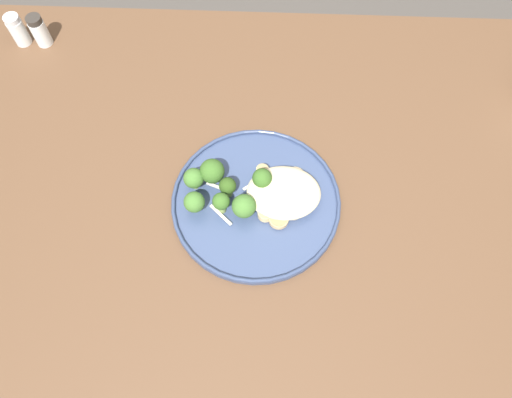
{
  "coord_description": "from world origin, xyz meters",
  "views": [
    {
      "loc": [
        0.01,
        -0.33,
        1.51
      ],
      "look_at": [
        -0.01,
        0.04,
        0.76
      ],
      "focal_mm": 34.65,
      "sensor_mm": 36.0,
      "label": 1
    }
  ],
  "objects_px": {
    "seared_scallop_half_hidden": "(263,171)",
    "seared_scallop_tilted_round": "(265,213)",
    "dinner_plate": "(256,202)",
    "seared_scallop_tiny_bay": "(294,211)",
    "salt_shaker": "(18,30)",
    "broccoli_floret_beside_noodles": "(244,206)",
    "broccoli_floret_tall_stalk": "(263,179)",
    "broccoli_floret_front_edge": "(221,202)",
    "seared_scallop_rear_pale": "(279,219)",
    "broccoli_floret_right_tilted": "(194,202)",
    "broccoli_floret_rear_charred": "(194,178)",
    "pepper_shaker": "(39,31)",
    "seared_scallop_large_seared": "(295,177)",
    "broccoli_floret_left_leaning": "(212,171)",
    "broccoli_floret_center_pile": "(228,186)"
  },
  "relations": [
    {
      "from": "seared_scallop_half_hidden",
      "to": "pepper_shaker",
      "type": "distance_m",
      "value": 0.55
    },
    {
      "from": "seared_scallop_tiny_bay",
      "to": "seared_scallop_half_hidden",
      "type": "relative_size",
      "value": 1.16
    },
    {
      "from": "seared_scallop_tilted_round",
      "to": "pepper_shaker",
      "type": "xyz_separation_m",
      "value": [
        -0.47,
        0.38,
        0.01
      ]
    },
    {
      "from": "broccoli_floret_left_leaning",
      "to": "broccoli_floret_front_edge",
      "type": "relative_size",
      "value": 1.13
    },
    {
      "from": "seared_scallop_rear_pale",
      "to": "broccoli_floret_beside_noodles",
      "type": "height_order",
      "value": "broccoli_floret_beside_noodles"
    },
    {
      "from": "salt_shaker",
      "to": "broccoli_floret_beside_noodles",
      "type": "bearing_deg",
      "value": -38.49
    },
    {
      "from": "broccoli_floret_beside_noodles",
      "to": "pepper_shaker",
      "type": "height_order",
      "value": "pepper_shaker"
    },
    {
      "from": "seared_scallop_tiny_bay",
      "to": "broccoli_floret_left_leaning",
      "type": "height_order",
      "value": "broccoli_floret_left_leaning"
    },
    {
      "from": "broccoli_floret_tall_stalk",
      "to": "broccoli_floret_front_edge",
      "type": "bearing_deg",
      "value": -147.52
    },
    {
      "from": "seared_scallop_half_hidden",
      "to": "broccoli_floret_right_tilted",
      "type": "bearing_deg",
      "value": -146.32
    },
    {
      "from": "broccoli_floret_right_tilted",
      "to": "broccoli_floret_rear_charred",
      "type": "height_order",
      "value": "same"
    },
    {
      "from": "broccoli_floret_right_tilted",
      "to": "salt_shaker",
      "type": "distance_m",
      "value": 0.54
    },
    {
      "from": "broccoli_floret_rear_charred",
      "to": "broccoli_floret_right_tilted",
      "type": "bearing_deg",
      "value": -83.41
    },
    {
      "from": "seared_scallop_large_seared",
      "to": "broccoli_floret_center_pile",
      "type": "height_order",
      "value": "broccoli_floret_center_pile"
    },
    {
      "from": "seared_scallop_rear_pale",
      "to": "broccoli_floret_right_tilted",
      "type": "bearing_deg",
      "value": 173.24
    },
    {
      "from": "broccoli_floret_right_tilted",
      "to": "seared_scallop_half_hidden",
      "type": "bearing_deg",
      "value": 33.68
    },
    {
      "from": "seared_scallop_tiny_bay",
      "to": "broccoli_floret_beside_noodles",
      "type": "distance_m",
      "value": 0.08
    },
    {
      "from": "dinner_plate",
      "to": "seared_scallop_half_hidden",
      "type": "relative_size",
      "value": 13.16
    },
    {
      "from": "seared_scallop_large_seared",
      "to": "seared_scallop_rear_pale",
      "type": "bearing_deg",
      "value": -107.96
    },
    {
      "from": "seared_scallop_rear_pale",
      "to": "broccoli_floret_right_tilted",
      "type": "distance_m",
      "value": 0.14
    },
    {
      "from": "seared_scallop_tilted_round",
      "to": "pepper_shaker",
      "type": "distance_m",
      "value": 0.6
    },
    {
      "from": "seared_scallop_rear_pale",
      "to": "broccoli_floret_tall_stalk",
      "type": "xyz_separation_m",
      "value": [
        -0.03,
        0.06,
        0.03
      ]
    },
    {
      "from": "seared_scallop_rear_pale",
      "to": "dinner_plate",
      "type": "bearing_deg",
      "value": 137.48
    },
    {
      "from": "dinner_plate",
      "to": "seared_scallop_tiny_bay",
      "type": "bearing_deg",
      "value": -18.57
    },
    {
      "from": "dinner_plate",
      "to": "pepper_shaker",
      "type": "distance_m",
      "value": 0.57
    },
    {
      "from": "broccoli_floret_right_tilted",
      "to": "broccoli_floret_front_edge",
      "type": "height_order",
      "value": "broccoli_floret_front_edge"
    },
    {
      "from": "seared_scallop_half_hidden",
      "to": "seared_scallop_tilted_round",
      "type": "distance_m",
      "value": 0.08
    },
    {
      "from": "seared_scallop_rear_pale",
      "to": "broccoli_floret_right_tilted",
      "type": "xyz_separation_m",
      "value": [
        -0.14,
        0.02,
        0.02
      ]
    },
    {
      "from": "dinner_plate",
      "to": "broccoli_floret_tall_stalk",
      "type": "bearing_deg",
      "value": 66.45
    },
    {
      "from": "seared_scallop_tiny_bay",
      "to": "pepper_shaker",
      "type": "xyz_separation_m",
      "value": [
        -0.51,
        0.37,
        0.01
      ]
    },
    {
      "from": "dinner_plate",
      "to": "seared_scallop_large_seared",
      "type": "xyz_separation_m",
      "value": [
        0.07,
        0.04,
        0.01
      ]
    },
    {
      "from": "dinner_plate",
      "to": "seared_scallop_tiny_bay",
      "type": "xyz_separation_m",
      "value": [
        0.06,
        -0.02,
        0.01
      ]
    },
    {
      "from": "broccoli_floret_center_pile",
      "to": "pepper_shaker",
      "type": "height_order",
      "value": "pepper_shaker"
    },
    {
      "from": "seared_scallop_large_seared",
      "to": "broccoli_floret_left_leaning",
      "type": "relative_size",
      "value": 0.64
    },
    {
      "from": "broccoli_floret_beside_noodles",
      "to": "pepper_shaker",
      "type": "distance_m",
      "value": 0.57
    },
    {
      "from": "broccoli_floret_tall_stalk",
      "to": "broccoli_floret_front_edge",
      "type": "height_order",
      "value": "broccoli_floret_tall_stalk"
    },
    {
      "from": "dinner_plate",
      "to": "broccoli_floret_tall_stalk",
      "type": "height_order",
      "value": "broccoli_floret_tall_stalk"
    },
    {
      "from": "broccoli_floret_tall_stalk",
      "to": "broccoli_floret_right_tilted",
      "type": "xyz_separation_m",
      "value": [
        -0.11,
        -0.04,
        -0.01
      ]
    },
    {
      "from": "broccoli_floret_right_tilted",
      "to": "broccoli_floret_front_edge",
      "type": "distance_m",
      "value": 0.04
    },
    {
      "from": "dinner_plate",
      "to": "seared_scallop_half_hidden",
      "type": "height_order",
      "value": "seared_scallop_half_hidden"
    },
    {
      "from": "broccoli_floret_right_tilted",
      "to": "seared_scallop_tiny_bay",
      "type": "bearing_deg",
      "value": -0.73
    },
    {
      "from": "seared_scallop_large_seared",
      "to": "broccoli_floret_rear_charred",
      "type": "bearing_deg",
      "value": -173.47
    },
    {
      "from": "broccoli_floret_rear_charred",
      "to": "pepper_shaker",
      "type": "distance_m",
      "value": 0.47
    },
    {
      "from": "broccoli_floret_front_edge",
      "to": "salt_shaker",
      "type": "height_order",
      "value": "salt_shaker"
    },
    {
      "from": "broccoli_floret_tall_stalk",
      "to": "broccoli_floret_front_edge",
      "type": "distance_m",
      "value": 0.08
    },
    {
      "from": "seared_scallop_large_seared",
      "to": "broccoli_floret_front_edge",
      "type": "relative_size",
      "value": 0.72
    },
    {
      "from": "broccoli_floret_center_pile",
      "to": "seared_scallop_large_seared",
      "type": "bearing_deg",
      "value": 15.61
    },
    {
      "from": "broccoli_floret_right_tilted",
      "to": "salt_shaker",
      "type": "bearing_deg",
      "value": 136.44
    },
    {
      "from": "seared_scallop_tilted_round",
      "to": "broccoli_floret_right_tilted",
      "type": "xyz_separation_m",
      "value": [
        -0.12,
        0.01,
        0.02
      ]
    },
    {
      "from": "seared_scallop_tiny_bay",
      "to": "seared_scallop_half_hidden",
      "type": "distance_m",
      "value": 0.09
    }
  ]
}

